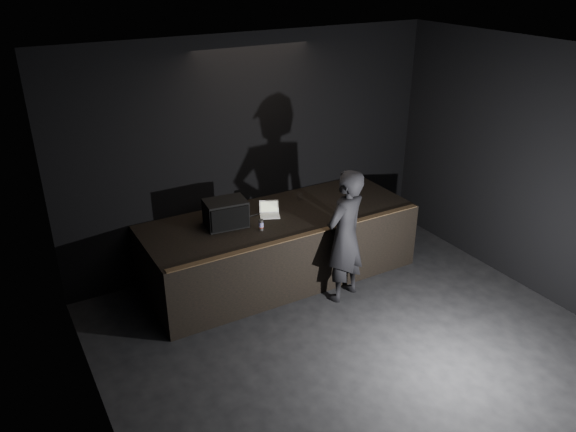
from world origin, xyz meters
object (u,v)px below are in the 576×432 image
(beer_can, at_px, (261,225))
(person, at_px, (345,236))
(laptop, at_px, (269,212))
(stage_riser, at_px, (280,246))
(stage_monitor, at_px, (226,213))

(beer_can, xyz_separation_m, person, (0.94, -0.67, -0.12))
(laptop, relative_size, beer_can, 2.28)
(beer_can, bearing_deg, person, -35.47)
(stage_riser, distance_m, beer_can, 0.78)
(laptop, height_order, person, person)
(beer_can, bearing_deg, stage_riser, 32.30)
(stage_riser, bearing_deg, beer_can, -147.70)
(stage_riser, bearing_deg, person, -62.25)
(stage_monitor, height_order, beer_can, stage_monitor)
(person, bearing_deg, laptop, -79.09)
(beer_can, relative_size, person, 0.08)
(stage_riser, height_order, person, person)
(stage_riser, distance_m, person, 1.17)
(stage_monitor, xyz_separation_m, beer_can, (0.36, -0.37, -0.11))
(laptop, distance_m, person, 1.22)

